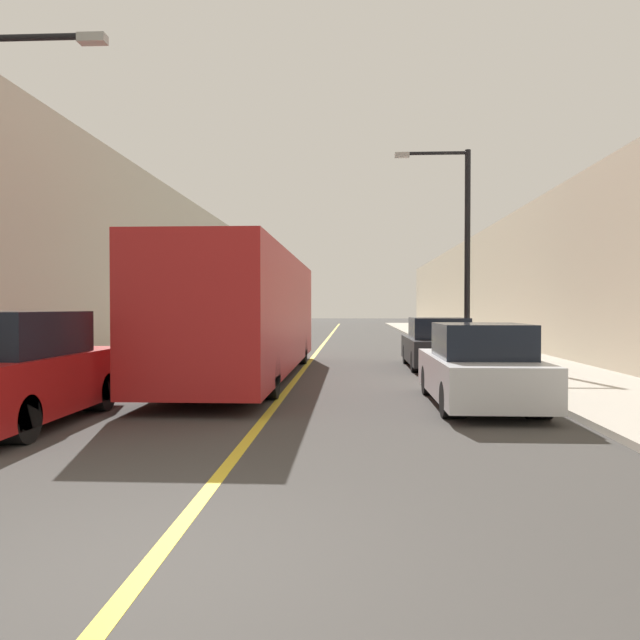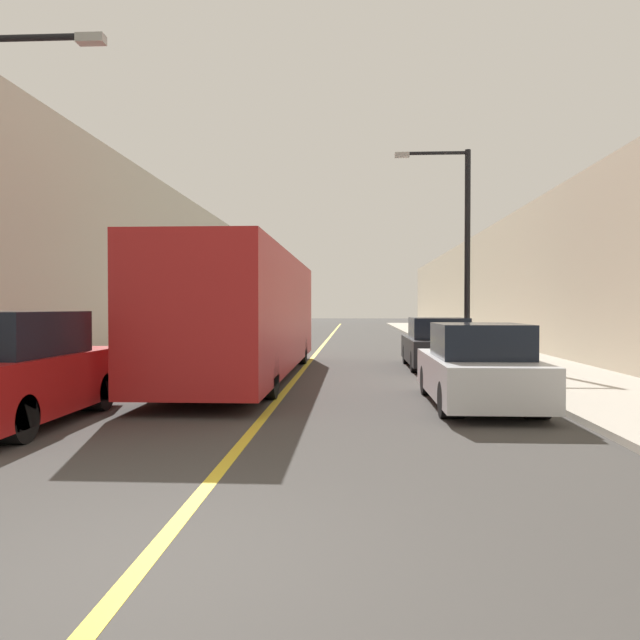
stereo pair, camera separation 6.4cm
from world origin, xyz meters
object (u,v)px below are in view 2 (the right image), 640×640
car_right_near (478,369)px  car_right_mid (437,345)px  bus (248,313)px  street_lamp_right (461,239)px  parked_suv_left (10,372)px

car_right_near → car_right_mid: size_ratio=1.01×
bus → car_right_mid: bearing=27.4°
car_right_mid → street_lamp_right: (1.12, 2.57, 3.55)m
bus → street_lamp_right: bearing=39.5°
parked_suv_left → car_right_near: size_ratio=0.98×
street_lamp_right → parked_suv_left: bearing=-126.6°
parked_suv_left → car_right_mid: (8.01, 9.73, -0.14)m
bus → car_right_near: 6.99m
car_right_near → car_right_mid: bearing=88.3°
bus → car_right_near: (5.18, -4.57, -1.02)m
bus → car_right_mid: 6.17m
car_right_mid → street_lamp_right: bearing=66.5°
parked_suv_left → car_right_near: parked_suv_left is taller
car_right_near → bus: bearing=138.6°
street_lamp_right → car_right_near: bearing=-97.7°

